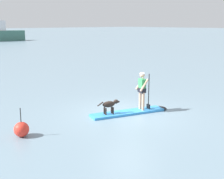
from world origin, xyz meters
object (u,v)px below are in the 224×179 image
paddleboard (132,112)px  person_paddler (142,88)px  marker_buoy (22,129)px  dog (110,105)px

paddleboard → person_paddler: size_ratio=2.19×
paddleboard → marker_buoy: marker_buoy is taller
person_paddler → paddleboard: bearing=162.5°
dog → marker_buoy: (-3.80, 0.29, -0.24)m
paddleboard → marker_buoy: 4.87m
dog → person_paddler: bearing=-17.5°
paddleboard → dog: size_ratio=3.66×
person_paddler → dog: person_paddler is taller
person_paddler → marker_buoy: person_paddler is taller
person_paddler → dog: (-1.47, 0.46, -0.55)m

